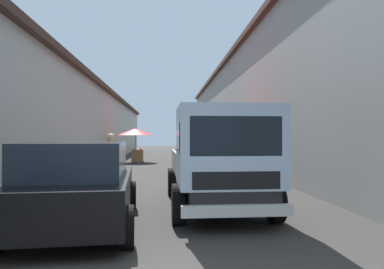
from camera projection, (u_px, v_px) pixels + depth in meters
The scene contains 11 objects.
ground at pixel (169, 171), 16.01m from camera, with size 90.00×90.00×0.00m, color #33302D.
building_left_whitewash at pixel (27, 123), 17.75m from camera, with size 49.80×7.50×4.46m.
building_right_concrete at pixel (302, 106), 18.80m from camera, with size 49.80×7.50×6.42m.
fruit_stall_near_right at pixel (211, 131), 13.05m from camera, with size 2.16×2.16×2.41m.
fruit_stall_far_right at pixel (136, 136), 21.69m from camera, with size 2.27×2.27×2.14m.
fruit_stall_near_left at pixel (217, 135), 15.32m from camera, with size 2.53×2.53×2.08m.
hatchback_car at pixel (78, 184), 5.99m from camera, with size 4.03×2.16×1.45m.
delivery_truck at pixel (221, 162), 6.92m from camera, with size 4.95×2.04×2.08m.
vendor_by_crates at pixel (111, 161), 8.73m from camera, with size 0.64×0.29×1.63m.
vendor_in_shade at pixel (191, 151), 15.97m from camera, with size 0.29×0.61×1.53m.
parked_scooter at pixel (83, 174), 10.29m from camera, with size 1.69×0.43×1.14m.
Camera 1 is at (-2.56, 0.10, 1.54)m, focal length 32.83 mm.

